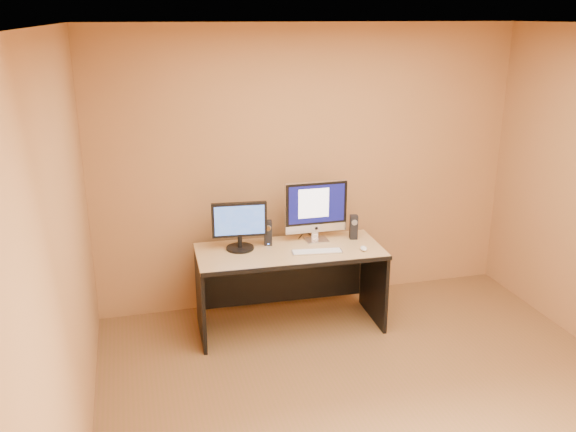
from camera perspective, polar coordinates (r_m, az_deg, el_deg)
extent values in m
plane|color=brown|center=(4.52, 9.55, -17.96)|extent=(4.00, 4.00, 0.00)
plane|color=white|center=(3.66, 11.76, 17.11)|extent=(4.00, 4.00, 0.00)
cube|color=#BCBCC1|center=(5.18, 2.72, -3.34)|extent=(0.44, 0.17, 0.02)
ellipsoid|color=silver|center=(5.26, 7.10, -3.01)|extent=(0.08, 0.11, 0.04)
cylinder|color=black|center=(5.53, 2.46, -1.95)|extent=(0.06, 0.22, 0.01)
cylinder|color=black|center=(5.56, 1.26, -1.82)|extent=(0.10, 0.16, 0.01)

